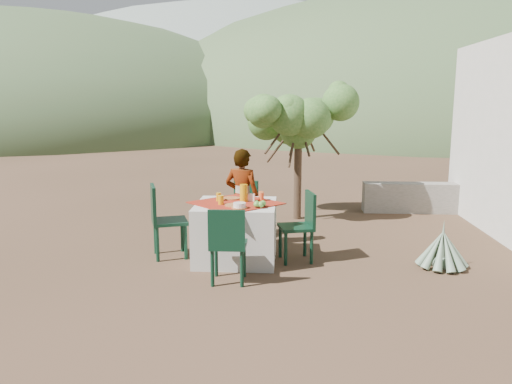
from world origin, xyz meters
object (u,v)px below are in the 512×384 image
(chair_left, at_px, (163,217))
(chair_right, at_px, (302,223))
(chair_far, at_px, (243,206))
(agave, at_px, (442,250))
(chair_near, at_px, (228,242))
(person, at_px, (242,198))
(table, at_px, (236,231))
(juice_pitcher, at_px, (244,193))
(shrub_tree, at_px, (302,126))

(chair_left, relative_size, chair_right, 1.08)
(chair_far, relative_size, agave, 1.29)
(chair_far, xyz_separation_m, chair_near, (0.01, -1.99, 0.01))
(chair_far, xyz_separation_m, chair_left, (-0.96, -1.05, 0.06))
(chair_far, distance_m, person, 0.52)
(table, bearing_deg, juice_pitcher, 37.91)
(chair_left, height_order, juice_pitcher, juice_pitcher)
(chair_far, distance_m, juice_pitcher, 1.11)
(chair_near, bearing_deg, person, -91.74)
(chair_near, xyz_separation_m, chair_left, (-0.97, 0.94, 0.05))
(chair_far, distance_m, chair_near, 1.99)
(chair_far, relative_size, chair_near, 0.98)
(chair_far, relative_size, juice_pitcher, 3.85)
(chair_far, xyz_separation_m, juice_pitcher, (0.11, -1.03, 0.39))
(chair_near, distance_m, juice_pitcher, 1.04)
(person, relative_size, shrub_tree, 0.68)
(chair_right, bearing_deg, chair_far, -154.20)
(person, height_order, juice_pitcher, person)
(shrub_tree, distance_m, agave, 3.39)
(table, height_order, chair_left, chair_left)
(juice_pitcher, bearing_deg, chair_near, -95.70)
(chair_right, height_order, juice_pitcher, juice_pitcher)
(table, height_order, chair_near, chair_near)
(chair_far, bearing_deg, table, -67.81)
(agave, height_order, juice_pitcher, juice_pitcher)
(person, relative_size, juice_pitcher, 6.21)
(chair_left, relative_size, juice_pitcher, 4.31)
(chair_near, distance_m, chair_left, 1.35)
(table, relative_size, agave, 1.93)
(chair_far, height_order, chair_near, chair_near)
(table, height_order, person, person)
(table, relative_size, chair_right, 1.45)
(chair_far, height_order, shrub_tree, shrub_tree)
(table, height_order, chair_right, chair_right)
(chair_far, distance_m, chair_left, 1.43)
(chair_far, bearing_deg, person, -64.14)
(table, xyz_separation_m, chair_left, (-0.97, 0.05, 0.16))
(shrub_tree, height_order, juice_pitcher, shrub_tree)
(chair_far, relative_size, chair_right, 0.96)
(chair_far, bearing_deg, agave, -3.95)
(chair_left, height_order, chair_right, chair_left)
(chair_near, relative_size, juice_pitcher, 3.93)
(table, bearing_deg, chair_right, 1.67)
(chair_near, distance_m, agave, 2.71)
(shrub_tree, height_order, agave, shrub_tree)
(shrub_tree, bearing_deg, agave, -56.76)
(chair_near, height_order, chair_left, chair_left)
(chair_left, bearing_deg, juice_pitcher, -107.66)
(table, bearing_deg, chair_far, 90.45)
(person, bearing_deg, table, 105.35)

